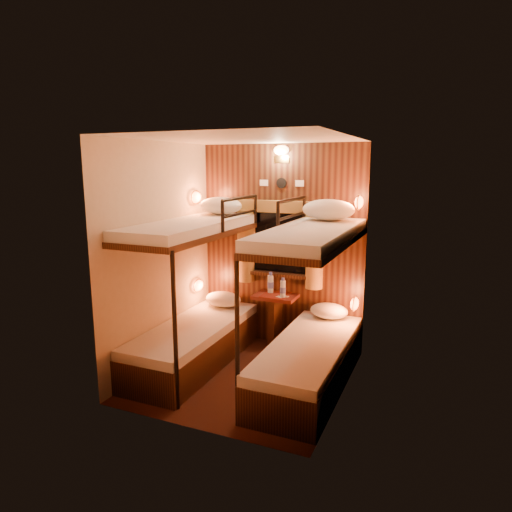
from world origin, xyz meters
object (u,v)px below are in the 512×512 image
at_px(bunk_left, 194,315).
at_px(bottle_left, 271,284).
at_px(bunk_right, 309,332).
at_px(table, 275,314).
at_px(bottle_right, 283,289).

bearing_deg(bunk_left, bottle_left, 56.35).
height_order(bunk_right, table, bunk_right).
bearing_deg(bottle_right, bunk_right, -53.34).
distance_m(bunk_right, bottle_left, 1.14).
relative_size(bunk_right, bottle_left, 7.45).
bearing_deg(bottle_left, table, -35.41).
relative_size(bunk_left, table, 2.90).
xyz_separation_m(bunk_left, bottle_right, (0.76, 0.72, 0.19)).
bearing_deg(bunk_right, table, 129.67).
relative_size(bunk_left, bottle_right, 8.12).
bearing_deg(bunk_right, bunk_left, 180.00).
height_order(table, bottle_left, bottle_left).
bearing_deg(bottle_right, table, 150.35).
distance_m(bunk_left, bottle_left, 1.03).
height_order(bunk_right, bottle_left, bunk_right).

